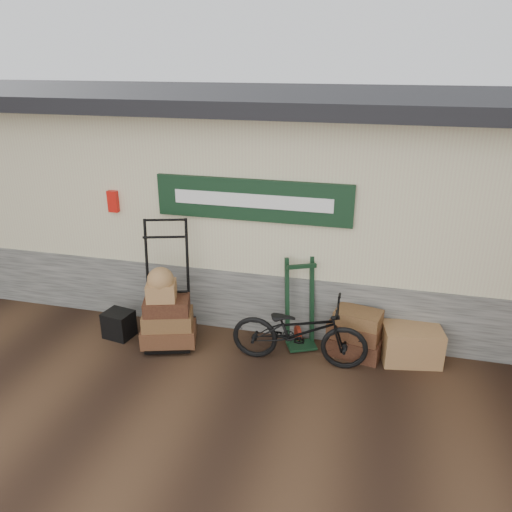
% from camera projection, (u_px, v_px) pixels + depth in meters
% --- Properties ---
extents(ground, '(80.00, 80.00, 0.00)m').
position_uv_depth(ground, '(257.00, 373.00, 6.22)').
color(ground, black).
rests_on(ground, ground).
extents(station_building, '(14.40, 4.10, 3.20)m').
position_uv_depth(station_building, '(297.00, 193.00, 8.08)').
color(station_building, '#4C4C47').
rests_on(station_building, ground).
extents(porter_trolley, '(1.02, 0.87, 1.73)m').
position_uv_depth(porter_trolley, '(167.00, 283.00, 6.65)').
color(porter_trolley, black).
rests_on(porter_trolley, ground).
extents(green_barrow, '(0.56, 0.53, 1.23)m').
position_uv_depth(green_barrow, '(300.00, 303.00, 6.64)').
color(green_barrow, black).
rests_on(green_barrow, ground).
extents(suitcase_stack, '(0.80, 0.60, 0.64)m').
position_uv_depth(suitcase_stack, '(355.00, 332.00, 6.54)').
color(suitcase_stack, '#361911').
rests_on(suitcase_stack, ground).
extents(wicker_hamper, '(0.80, 0.59, 0.47)m').
position_uv_depth(wicker_hamper, '(411.00, 344.00, 6.41)').
color(wicker_hamper, '#95613B').
rests_on(wicker_hamper, ground).
extents(black_trunk, '(0.43, 0.38, 0.38)m').
position_uv_depth(black_trunk, '(119.00, 324.00, 6.98)').
color(black_trunk, black).
rests_on(black_trunk, ground).
extents(bicycle, '(0.65, 1.75, 1.01)m').
position_uv_depth(bicycle, '(299.00, 328.00, 6.27)').
color(bicycle, black).
rests_on(bicycle, ground).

